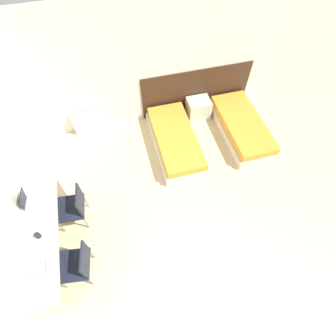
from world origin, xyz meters
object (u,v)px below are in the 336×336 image
at_px(nightstand, 198,108).
at_px(chair_near_laptop, 73,206).
at_px(bed_near_door, 242,127).
at_px(laptop, 32,201).
at_px(bed_near_window, 175,140).
at_px(chair_near_notebook, 77,264).

distance_m(nightstand, chair_near_laptop, 3.52).
relative_size(bed_near_door, laptop, 5.60).
xyz_separation_m(bed_near_window, bed_near_door, (1.55, 0.00, 0.00)).
distance_m(bed_near_window, laptop, 2.98).
bearing_deg(chair_near_laptop, chair_near_notebook, -85.47).
relative_size(chair_near_notebook, laptop, 2.51).
height_order(chair_near_laptop, laptop, laptop).
xyz_separation_m(nightstand, chair_near_notebook, (-2.92, -2.93, 0.27)).
relative_size(nightstand, laptop, 1.49).
distance_m(bed_near_window, nightstand, 1.08).
bearing_deg(chair_near_notebook, laptop, 125.26).
distance_m(bed_near_window, chair_near_laptop, 2.48).
bearing_deg(chair_near_laptop, bed_near_window, 33.67).
height_order(bed_near_window, chair_near_notebook, chair_near_notebook).
bearing_deg(chair_near_notebook, bed_near_door, 38.56).
distance_m(bed_near_door, laptop, 4.43).
relative_size(chair_near_laptop, chair_near_notebook, 1.00).
height_order(bed_near_door, chair_near_notebook, chair_near_notebook).
relative_size(bed_near_window, bed_near_door, 1.00).
relative_size(nightstand, chair_near_notebook, 0.59).
relative_size(bed_near_door, chair_near_laptop, 2.23).
xyz_separation_m(bed_near_window, chair_near_notebook, (-2.15, -2.18, 0.32)).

